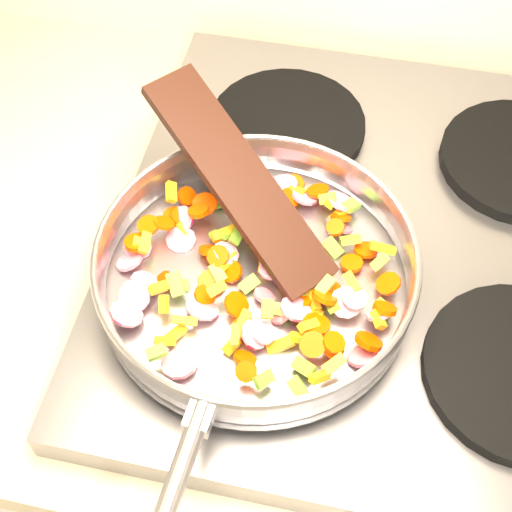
# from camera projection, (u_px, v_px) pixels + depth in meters

# --- Properties ---
(cooktop) EXTENTS (0.60, 0.60, 0.04)m
(cooktop) POSITION_uv_depth(u_px,v_px,m) (386.00, 248.00, 0.80)
(cooktop) COLOR #939399
(cooktop) RESTS_ON counter_top
(grate_fl) EXTENTS (0.19, 0.19, 0.02)m
(grate_fl) POSITION_uv_depth(u_px,v_px,m) (236.00, 319.00, 0.71)
(grate_fl) COLOR black
(grate_fl) RESTS_ON cooktop
(grate_bl) EXTENTS (0.19, 0.19, 0.02)m
(grate_bl) POSITION_uv_depth(u_px,v_px,m) (287.00, 125.00, 0.87)
(grate_bl) COLOR black
(grate_bl) RESTS_ON cooktop
(saute_pan) EXTENTS (0.36, 0.53, 0.06)m
(saute_pan) POSITION_uv_depth(u_px,v_px,m) (255.00, 269.00, 0.70)
(saute_pan) COLOR #9E9EA5
(saute_pan) RESTS_ON grate_fl
(vegetable_heap) EXTENTS (0.29, 0.27, 0.05)m
(vegetable_heap) POSITION_uv_depth(u_px,v_px,m) (262.00, 266.00, 0.72)
(vegetable_heap) COLOR #C31344
(vegetable_heap) RESTS_ON saute_pan
(wooden_spatula) EXTENTS (0.23, 0.21, 0.10)m
(wooden_spatula) POSITION_uv_depth(u_px,v_px,m) (238.00, 180.00, 0.72)
(wooden_spatula) COLOR black
(wooden_spatula) RESTS_ON saute_pan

